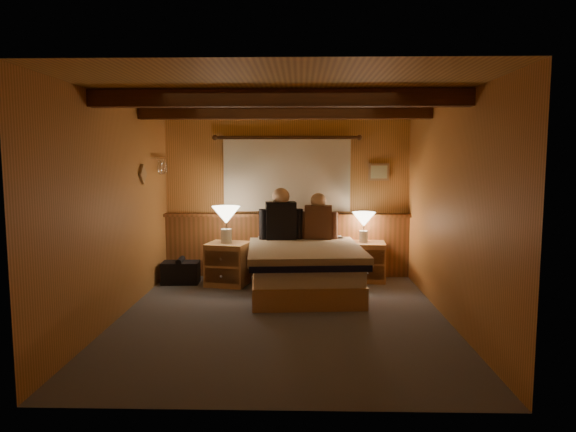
{
  "coord_description": "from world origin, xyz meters",
  "views": [
    {
      "loc": [
        0.2,
        -5.5,
        1.75
      ],
      "look_at": [
        0.06,
        0.4,
        1.09
      ],
      "focal_mm": 32.0,
      "sensor_mm": 36.0,
      "label": 1
    }
  ],
  "objects_px": {
    "person_left": "(281,218)",
    "bed": "(304,268)",
    "nightstand_right": "(367,262)",
    "person_right": "(318,220)",
    "lamp_right": "(364,221)",
    "duffel_bag": "(181,272)",
    "nightstand_left": "(228,264)",
    "lamp_left": "(226,217)"
  },
  "relations": [
    {
      "from": "bed",
      "to": "person_right",
      "type": "xyz_separation_m",
      "value": [
        0.2,
        0.6,
        0.56
      ]
    },
    {
      "from": "lamp_left",
      "to": "lamp_right",
      "type": "height_order",
      "value": "lamp_left"
    },
    {
      "from": "nightstand_left",
      "to": "person_left",
      "type": "height_order",
      "value": "person_left"
    },
    {
      "from": "lamp_left",
      "to": "nightstand_right",
      "type": "bearing_deg",
      "value": 7.76
    },
    {
      "from": "nightstand_left",
      "to": "person_right",
      "type": "height_order",
      "value": "person_right"
    },
    {
      "from": "bed",
      "to": "nightstand_left",
      "type": "relative_size",
      "value": 3.09
    },
    {
      "from": "bed",
      "to": "lamp_left",
      "type": "bearing_deg",
      "value": 155.04
    },
    {
      "from": "person_right",
      "to": "lamp_right",
      "type": "bearing_deg",
      "value": 11.62
    },
    {
      "from": "bed",
      "to": "lamp_left",
      "type": "distance_m",
      "value": 1.3
    },
    {
      "from": "person_left",
      "to": "duffel_bag",
      "type": "distance_m",
      "value": 1.6
    },
    {
      "from": "nightstand_left",
      "to": "duffel_bag",
      "type": "bearing_deg",
      "value": -173.33
    },
    {
      "from": "nightstand_right",
      "to": "lamp_left",
      "type": "bearing_deg",
      "value": -168.05
    },
    {
      "from": "nightstand_right",
      "to": "nightstand_left",
      "type": "bearing_deg",
      "value": -167.74
    },
    {
      "from": "person_left",
      "to": "bed",
      "type": "bearing_deg",
      "value": -65.55
    },
    {
      "from": "person_left",
      "to": "lamp_left",
      "type": "bearing_deg",
      "value": -176.84
    },
    {
      "from": "nightstand_right",
      "to": "person_left",
      "type": "relative_size",
      "value": 0.75
    },
    {
      "from": "lamp_right",
      "to": "person_right",
      "type": "relative_size",
      "value": 0.64
    },
    {
      "from": "lamp_right",
      "to": "person_right",
      "type": "bearing_deg",
      "value": -171.04
    },
    {
      "from": "bed",
      "to": "nightstand_left",
      "type": "distance_m",
      "value": 1.13
    },
    {
      "from": "duffel_bag",
      "to": "person_right",
      "type": "bearing_deg",
      "value": 1.53
    },
    {
      "from": "person_right",
      "to": "nightstand_right",
      "type": "bearing_deg",
      "value": 8.84
    },
    {
      "from": "bed",
      "to": "duffel_bag",
      "type": "relative_size",
      "value": 3.67
    },
    {
      "from": "nightstand_left",
      "to": "person_left",
      "type": "bearing_deg",
      "value": 22.86
    },
    {
      "from": "lamp_right",
      "to": "duffel_bag",
      "type": "bearing_deg",
      "value": -174.65
    },
    {
      "from": "nightstand_right",
      "to": "person_left",
      "type": "bearing_deg",
      "value": -169.44
    },
    {
      "from": "person_left",
      "to": "duffel_bag",
      "type": "height_order",
      "value": "person_left"
    },
    {
      "from": "lamp_left",
      "to": "duffel_bag",
      "type": "distance_m",
      "value": 1.03
    },
    {
      "from": "nightstand_right",
      "to": "person_right",
      "type": "xyz_separation_m",
      "value": [
        -0.7,
        -0.08,
        0.61
      ]
    },
    {
      "from": "nightstand_right",
      "to": "duffel_bag",
      "type": "height_order",
      "value": "nightstand_right"
    },
    {
      "from": "nightstand_right",
      "to": "person_left",
      "type": "distance_m",
      "value": 1.39
    },
    {
      "from": "lamp_left",
      "to": "person_left",
      "type": "xyz_separation_m",
      "value": [
        0.75,
        0.13,
        -0.02
      ]
    },
    {
      "from": "lamp_right",
      "to": "person_right",
      "type": "xyz_separation_m",
      "value": [
        -0.65,
        -0.1,
        0.03
      ]
    },
    {
      "from": "bed",
      "to": "lamp_right",
      "type": "relative_size",
      "value": 4.48
    },
    {
      "from": "lamp_left",
      "to": "person_left",
      "type": "height_order",
      "value": "person_left"
    },
    {
      "from": "person_right",
      "to": "duffel_bag",
      "type": "relative_size",
      "value": 1.28
    },
    {
      "from": "nightstand_right",
      "to": "lamp_right",
      "type": "height_order",
      "value": "lamp_right"
    },
    {
      "from": "person_left",
      "to": "person_right",
      "type": "bearing_deg",
      "value": -0.24
    },
    {
      "from": "duffel_bag",
      "to": "nightstand_left",
      "type": "bearing_deg",
      "value": -7.92
    },
    {
      "from": "bed",
      "to": "lamp_right",
      "type": "xyz_separation_m",
      "value": [
        0.85,
        0.7,
        0.54
      ]
    },
    {
      "from": "bed",
      "to": "lamp_right",
      "type": "distance_m",
      "value": 1.22
    },
    {
      "from": "bed",
      "to": "person_left",
      "type": "relative_size",
      "value": 2.58
    },
    {
      "from": "nightstand_left",
      "to": "nightstand_right",
      "type": "height_order",
      "value": "nightstand_left"
    }
  ]
}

